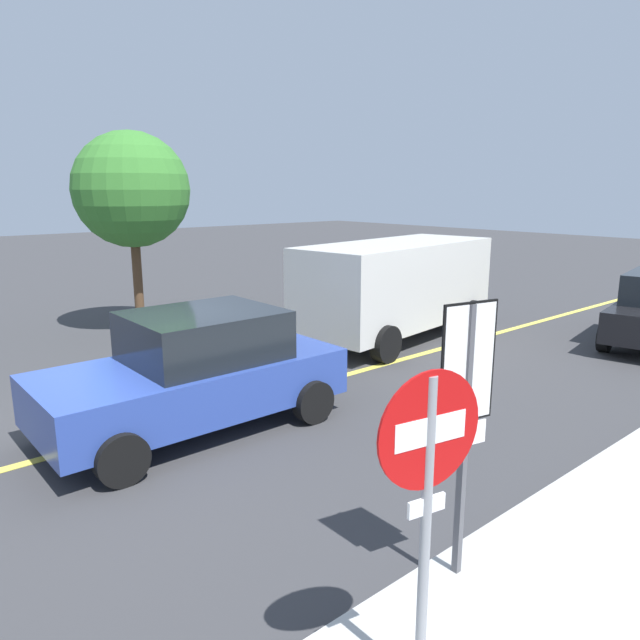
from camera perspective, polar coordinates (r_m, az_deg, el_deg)
name	(u,v)px	position (r m, az deg, el deg)	size (l,w,h in m)	color
ground_plane	(143,432)	(8.80, -16.98, -10.40)	(80.00, 80.00, 0.00)	#38383A
lane_marking_centre	(306,386)	(10.24, -1.37, -6.47)	(28.00, 0.16, 0.01)	#E0D14C
stop_sign	(427,485)	(3.77, 10.47, -15.62)	(0.75, 0.17, 2.34)	gray
speed_limit_sign	(466,394)	(4.85, 14.13, -7.06)	(0.53, 0.13, 2.52)	#4C4C51
white_van	(395,284)	(13.34, 7.40, 3.54)	(5.42, 2.82, 2.20)	silver
car_blue_behind_van	(196,371)	(8.48, -12.08, -4.92)	(4.24, 2.13, 1.69)	#2D479E
tree_left_verge	(132,190)	(14.49, -17.97, 11.99)	(2.67, 2.67, 4.69)	#513823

